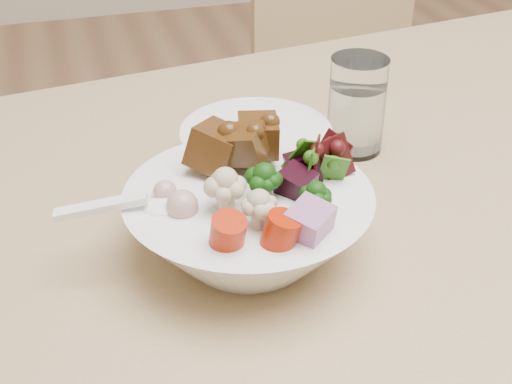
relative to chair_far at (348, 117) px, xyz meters
The scene contains 5 objects.
chair_far is the anchor object (origin of this frame).
food_bowl 0.93m from the chair_far, 119.86° to the right, with size 0.22×0.22×0.12m.
soup_spoon 0.98m from the chair_far, 124.77° to the right, with size 0.12×0.04×0.02m.
water_glass 0.73m from the chair_far, 113.80° to the right, with size 0.06×0.06×0.11m.
side_bowl 0.80m from the chair_far, 121.99° to the right, with size 0.16×0.16×0.05m, color white, non-canonical shape.
Camera 1 is at (-0.61, -0.39, 1.13)m, focal length 50.00 mm.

